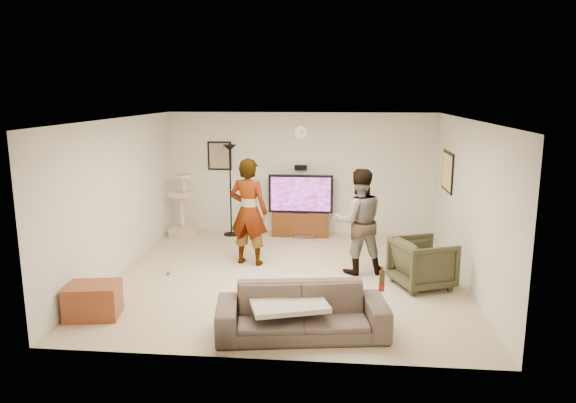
# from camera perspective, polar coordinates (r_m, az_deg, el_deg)

# --- Properties ---
(floor) EXTENTS (5.50, 5.50, 0.02)m
(floor) POSITION_cam_1_polar(r_m,az_deg,el_deg) (8.68, 0.03, -8.00)
(floor) COLOR #C5AC89
(floor) RESTS_ON ground
(ceiling) EXTENTS (5.50, 5.50, 0.02)m
(ceiling) POSITION_cam_1_polar(r_m,az_deg,el_deg) (8.18, 0.03, 8.87)
(ceiling) COLOR white
(ceiling) RESTS_ON wall_back
(wall_back) EXTENTS (5.50, 0.04, 2.50)m
(wall_back) POSITION_cam_1_polar(r_m,az_deg,el_deg) (11.04, 1.39, 3.02)
(wall_back) COLOR silver
(wall_back) RESTS_ON floor
(wall_front) EXTENTS (5.50, 0.04, 2.50)m
(wall_front) POSITION_cam_1_polar(r_m,az_deg,el_deg) (5.69, -2.61, -5.32)
(wall_front) COLOR silver
(wall_front) RESTS_ON floor
(wall_left) EXTENTS (0.04, 5.50, 2.50)m
(wall_left) POSITION_cam_1_polar(r_m,az_deg,el_deg) (9.02, -17.64, 0.51)
(wall_left) COLOR silver
(wall_left) RESTS_ON floor
(wall_right) EXTENTS (0.04, 5.50, 2.50)m
(wall_right) POSITION_cam_1_polar(r_m,az_deg,el_deg) (8.53, 18.75, -0.17)
(wall_right) COLOR silver
(wall_right) RESTS_ON floor
(wall_clock) EXTENTS (0.26, 0.04, 0.26)m
(wall_clock) POSITION_cam_1_polar(r_m,az_deg,el_deg) (10.91, 1.40, 7.41)
(wall_clock) COLOR white
(wall_clock) RESTS_ON wall_back
(wall_speaker) EXTENTS (0.25, 0.10, 0.10)m
(wall_speaker) POSITION_cam_1_polar(r_m,az_deg,el_deg) (10.96, 1.37, 3.64)
(wall_speaker) COLOR black
(wall_speaker) RESTS_ON wall_back
(picture_back) EXTENTS (0.42, 0.03, 0.52)m
(picture_back) POSITION_cam_1_polar(r_m,az_deg,el_deg) (11.22, -7.33, 4.87)
(picture_back) COLOR gray
(picture_back) RESTS_ON wall_back
(picture_right) EXTENTS (0.03, 0.78, 0.62)m
(picture_right) POSITION_cam_1_polar(r_m,az_deg,el_deg) (10.03, 16.69, 3.10)
(picture_right) COLOR #F7CE69
(picture_right) RESTS_ON wall_right
(tv_stand) EXTENTS (1.14, 0.45, 0.48)m
(tv_stand) POSITION_cam_1_polar(r_m,az_deg,el_deg) (10.99, 1.35, -2.39)
(tv_stand) COLOR #4A260E
(tv_stand) RESTS_ON floor
(console_box) EXTENTS (0.40, 0.30, 0.07)m
(console_box) POSITION_cam_1_polar(r_m,az_deg,el_deg) (10.66, 1.74, -3.98)
(console_box) COLOR #BEBEBF
(console_box) RESTS_ON floor
(tv) EXTENTS (1.32, 0.08, 0.78)m
(tv) POSITION_cam_1_polar(r_m,az_deg,el_deg) (10.86, 1.37, 0.83)
(tv) COLOR black
(tv) RESTS_ON tv_stand
(tv_screen) EXTENTS (1.21, 0.01, 0.69)m
(tv_screen) POSITION_cam_1_polar(r_m,az_deg,el_deg) (10.81, 1.35, 0.78)
(tv_screen) COLOR #9F40ED
(tv_screen) RESTS_ON tv
(floor_lamp) EXTENTS (0.32, 0.32, 1.86)m
(floor_lamp) POSITION_cam_1_polar(r_m,az_deg,el_deg) (10.92, -6.17, 1.16)
(floor_lamp) COLOR black
(floor_lamp) RESTS_ON floor
(cat_tree) EXTENTS (0.50, 0.50, 1.30)m
(cat_tree) POSITION_cam_1_polar(r_m,az_deg,el_deg) (10.99, -11.31, -0.42)
(cat_tree) COLOR #CAAA8E
(cat_tree) RESTS_ON floor
(person_left) EXTENTS (0.75, 0.58, 1.83)m
(person_left) POSITION_cam_1_polar(r_m,az_deg,el_deg) (9.04, -4.22, -1.10)
(person_left) COLOR #A6A6B1
(person_left) RESTS_ON floor
(person_right) EXTENTS (0.95, 0.81, 1.72)m
(person_right) POSITION_cam_1_polar(r_m,az_deg,el_deg) (8.66, 7.56, -2.12)
(person_right) COLOR #262F9C
(person_right) RESTS_ON floor
(sofa) EXTENTS (2.15, 1.10, 0.60)m
(sofa) POSITION_cam_1_polar(r_m,az_deg,el_deg) (6.58, 1.49, -11.69)
(sofa) COLOR brown
(sofa) RESTS_ON floor
(throw_blanket) EXTENTS (1.07, 0.94, 0.06)m
(throw_blanket) POSITION_cam_1_polar(r_m,az_deg,el_deg) (6.56, 0.00, -10.79)
(throw_blanket) COLOR beige
(throw_blanket) RESTS_ON sofa
(beer_bottle) EXTENTS (0.06, 0.06, 0.25)m
(beer_bottle) POSITION_cam_1_polar(r_m,az_deg,el_deg) (6.44, 10.01, -8.36)
(beer_bottle) COLOR #3F2610
(beer_bottle) RESTS_ON sofa
(armchair) EXTENTS (1.06, 1.05, 0.74)m
(armchair) POSITION_cam_1_polar(r_m,az_deg,el_deg) (8.35, 14.20, -6.40)
(armchair) COLOR #353421
(armchair) RESTS_ON floor
(side_table) EXTENTS (0.75, 0.61, 0.45)m
(side_table) POSITION_cam_1_polar(r_m,az_deg,el_deg) (7.55, -20.14, -9.93)
(side_table) COLOR brown
(side_table) RESTS_ON floor
(toy_ball) EXTENTS (0.07, 0.07, 0.07)m
(toy_ball) POSITION_cam_1_polar(r_m,az_deg,el_deg) (8.91, -12.70, -7.45)
(toy_ball) COLOR #1190A7
(toy_ball) RESTS_ON floor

